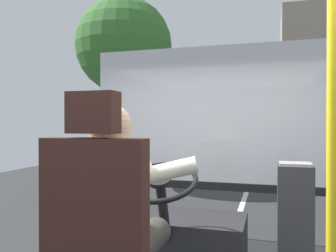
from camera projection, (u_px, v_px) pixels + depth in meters
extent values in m
cube|color=#2D2D2D|center=(249.00, 184.00, 10.42)|extent=(18.00, 44.00, 0.05)
cube|color=silver|center=(249.00, 183.00, 10.42)|extent=(0.12, 39.60, 0.00)
cube|color=#381E19|center=(94.00, 214.00, 1.47)|extent=(0.48, 0.10, 0.66)
cube|color=#381E19|center=(93.00, 112.00, 1.47)|extent=(0.22, 0.10, 0.18)
cylinder|color=#332D28|center=(142.00, 246.00, 1.78)|extent=(0.17, 0.51, 0.17)
cylinder|color=#332D28|center=(110.00, 242.00, 1.83)|extent=(0.17, 0.51, 0.17)
cylinder|color=silver|center=(110.00, 210.00, 1.63)|extent=(0.37, 0.37, 0.62)
cube|color=#B2842D|center=(126.00, 188.00, 1.81)|extent=(0.06, 0.01, 0.38)
sphere|color=tan|center=(110.00, 126.00, 1.62)|extent=(0.21, 0.21, 0.21)
cylinder|color=silver|center=(151.00, 175.00, 1.82)|extent=(0.52, 0.20, 0.20)
cylinder|color=silver|center=(110.00, 173.00, 1.89)|extent=(0.52, 0.20, 0.20)
cube|color=black|center=(177.00, 240.00, 2.79)|extent=(1.10, 0.56, 0.40)
cylinder|color=black|center=(163.00, 210.00, 2.44)|extent=(0.07, 0.23, 0.46)
torus|color=black|center=(160.00, 181.00, 2.36)|extent=(0.54, 0.51, 0.23)
cylinder|color=black|center=(160.00, 181.00, 2.36)|extent=(0.15, 0.15, 0.08)
cylinder|color=yellow|center=(331.00, 138.00, 1.65)|extent=(0.04, 0.04, 2.17)
cube|color=#333338|center=(295.00, 221.00, 2.56)|extent=(0.25, 0.22, 0.84)
cube|color=#9E9993|center=(295.00, 164.00, 2.55)|extent=(0.23, 0.20, 0.02)
cube|color=silver|center=(210.00, 114.00, 3.52)|extent=(2.50, 0.01, 1.40)
cube|color=black|center=(210.00, 185.00, 3.53)|extent=(2.50, 0.08, 0.08)
cylinder|color=#4C3828|center=(124.00, 130.00, 10.36)|extent=(0.31, 0.31, 3.25)
sphere|color=#376D2D|center=(124.00, 46.00, 10.33)|extent=(2.89, 2.89, 2.89)
cylinder|color=black|center=(331.00, 152.00, 18.11)|extent=(0.14, 0.54, 0.54)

